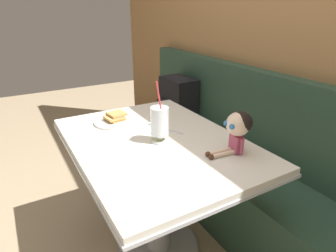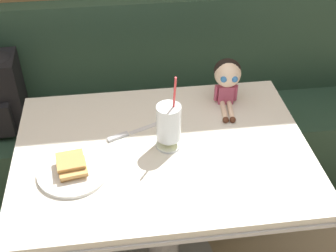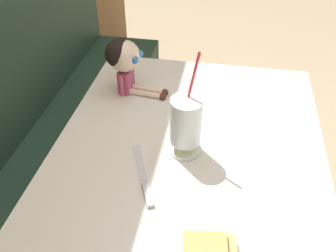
{
  "view_description": "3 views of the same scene",
  "coord_description": "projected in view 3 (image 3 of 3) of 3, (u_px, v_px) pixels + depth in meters",
  "views": [
    {
      "loc": [
        1.18,
        -0.43,
        1.38
      ],
      "look_at": [
        0.02,
        0.24,
        0.81
      ],
      "focal_mm": 30.85,
      "sensor_mm": 36.0,
      "label": 1
    },
    {
      "loc": [
        -0.14,
        -1.05,
        1.82
      ],
      "look_at": [
        0.03,
        0.23,
        0.8
      ],
      "focal_mm": 46.91,
      "sensor_mm": 36.0,
      "label": 2
    },
    {
      "loc": [
        -0.76,
        0.1,
        1.48
      ],
      "look_at": [
        0.08,
        0.25,
        0.78
      ],
      "focal_mm": 39.18,
      "sensor_mm": 36.0,
      "label": 3
    }
  ],
  "objects": [
    {
      "name": "seated_doll",
      "position": [
        124.0,
        59.0,
        1.25
      ],
      "size": [
        0.12,
        0.22,
        0.2
      ],
      "color": "#B74C6B",
      "rests_on": "diner_table"
    },
    {
      "name": "booth_bench",
      "position": [
        22.0,
        214.0,
        1.41
      ],
      "size": [
        2.6,
        0.48,
        1.0
      ],
      "color": "#233D2D",
      "rests_on": "ground"
    },
    {
      "name": "butter_knife",
      "position": [
        145.0,
        185.0,
        0.97
      ],
      "size": [
        0.22,
        0.11,
        0.01
      ],
      "color": "silver",
      "rests_on": "diner_table"
    },
    {
      "name": "diner_table",
      "position": [
        185.0,
        200.0,
        1.19
      ],
      "size": [
        1.11,
        0.81,
        0.74
      ],
      "color": "silver",
      "rests_on": "ground"
    },
    {
      "name": "milkshake_glass",
      "position": [
        186.0,
        123.0,
        1.02
      ],
      "size": [
        0.1,
        0.1,
        0.32
      ],
      "color": "silver",
      "rests_on": "diner_table"
    }
  ]
}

